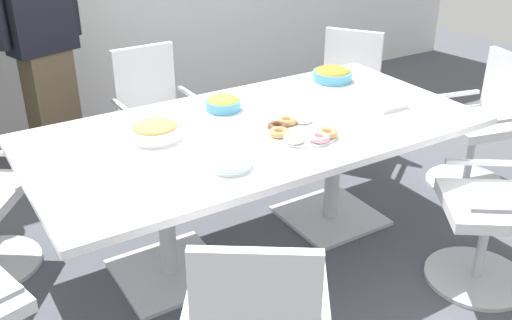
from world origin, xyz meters
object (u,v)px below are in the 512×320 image
at_px(person_standing_1, 42,39).
at_px(plate_stack, 230,163).
at_px(office_chair_1, 481,130).
at_px(snack_bowl_chips_orange, 332,74).
at_px(conference_table, 256,148).
at_px(snack_bowl_chips_yellow, 223,103).
at_px(office_chair_2, 344,101).
at_px(donut_platter, 302,130).
at_px(napkin_pile, 384,101).
at_px(snack_bowl_cookies, 155,130).
at_px(office_chair_3, 157,123).
at_px(office_chair_0, 499,215).

distance_m(person_standing_1, plate_stack, 2.05).
relative_size(office_chair_1, snack_bowl_chips_orange, 3.59).
xyz_separation_m(conference_table, snack_bowl_chips_yellow, (-0.03, 0.31, 0.17)).
xyz_separation_m(snack_bowl_chips_orange, plate_stack, (-1.17, -0.73, -0.02)).
bearing_deg(person_standing_1, plate_stack, 82.46).
xyz_separation_m(office_chair_2, donut_platter, (-1.10, -0.95, 0.36)).
relative_size(person_standing_1, snack_bowl_chips_orange, 7.06).
height_order(plate_stack, napkin_pile, napkin_pile).
xyz_separation_m(conference_table, office_chair_1, (1.68, -0.17, -0.22)).
relative_size(person_standing_1, plate_stack, 8.91).
bearing_deg(donut_platter, snack_bowl_chips_orange, 41.47).
relative_size(office_chair_1, napkin_pile, 4.60).
height_order(office_chair_2, snack_bowl_chips_orange, office_chair_2).
distance_m(snack_bowl_chips_orange, plate_stack, 1.38).
distance_m(office_chair_1, snack_bowl_chips_yellow, 1.82).
xyz_separation_m(snack_bowl_cookies, plate_stack, (0.16, -0.48, -0.02)).
bearing_deg(person_standing_1, snack_bowl_chips_yellow, 98.71).
distance_m(conference_table, office_chair_3, 1.13).
height_order(conference_table, napkin_pile, napkin_pile).
relative_size(conference_table, plate_stack, 11.93).
distance_m(donut_platter, napkin_pile, 0.64).
distance_m(office_chair_3, plate_stack, 1.51).
bearing_deg(donut_platter, snack_bowl_chips_yellow, 109.34).
xyz_separation_m(office_chair_0, person_standing_1, (-1.55, 2.62, 0.53)).
relative_size(person_standing_1, snack_bowl_chips_yellow, 8.82).
bearing_deg(office_chair_2, office_chair_3, 41.04).
distance_m(office_chair_1, office_chair_2, 1.01).
xyz_separation_m(office_chair_3, plate_stack, (-0.23, -1.44, 0.37)).
distance_m(snack_bowl_chips_yellow, donut_platter, 0.55).
xyz_separation_m(office_chair_0, plate_stack, (-1.23, 0.60, 0.37)).
bearing_deg(office_chair_0, snack_bowl_chips_yellow, 70.99).
height_order(conference_table, snack_bowl_chips_yellow, snack_bowl_chips_yellow).
xyz_separation_m(office_chair_0, snack_bowl_cookies, (-1.39, 1.07, 0.39)).
bearing_deg(conference_table, office_chair_3, 96.63).
relative_size(office_chair_2, napkin_pile, 4.60).
bearing_deg(office_chair_1, donut_platter, 104.33).
bearing_deg(donut_platter, snack_bowl_cookies, 152.96).
bearing_deg(snack_bowl_cookies, snack_bowl_chips_orange, 10.55).
relative_size(office_chair_1, donut_platter, 2.44).
xyz_separation_m(conference_table, office_chair_0, (0.87, -0.94, -0.22)).
relative_size(snack_bowl_chips_orange, snack_bowl_chips_yellow, 1.25).
relative_size(snack_bowl_cookies, napkin_pile, 1.30).
xyz_separation_m(snack_bowl_chips_yellow, plate_stack, (-0.32, -0.65, -0.02)).
height_order(office_chair_3, donut_platter, office_chair_3).
xyz_separation_m(conference_table, snack_bowl_cookies, (-0.52, 0.14, 0.17)).
xyz_separation_m(office_chair_0, donut_platter, (-0.72, 0.73, 0.36)).
bearing_deg(office_chair_0, office_chair_1, -11.29).
xyz_separation_m(conference_table, office_chair_3, (-0.13, 1.10, -0.22)).
bearing_deg(office_chair_3, office_chair_2, 164.99).
xyz_separation_m(office_chair_2, snack_bowl_cookies, (-1.77, -0.61, 0.39)).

